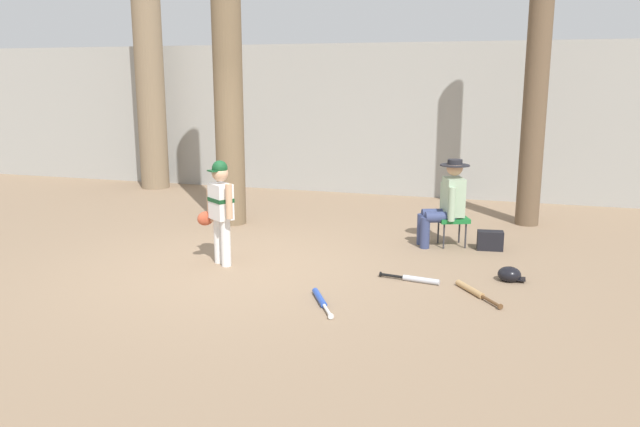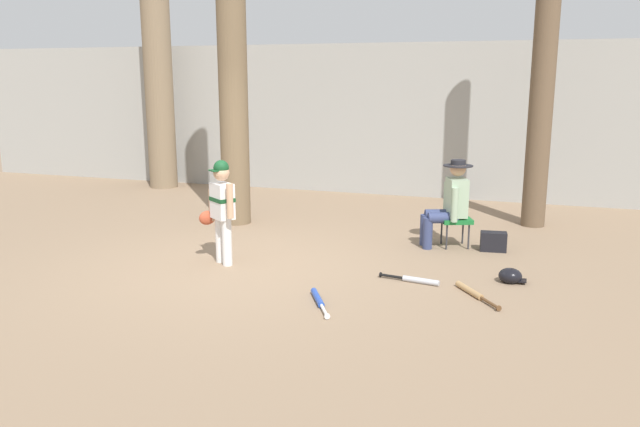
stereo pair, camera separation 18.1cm
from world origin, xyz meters
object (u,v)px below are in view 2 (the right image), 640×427
Objects in this scene: tree_near_player at (232,52)px; bat_wood_tan at (472,292)px; young_ballplayer at (221,205)px; bat_blue_youth at (318,300)px; handbag_beside_stool at (493,242)px; folding_stool at (455,221)px; seated_spectator at (449,201)px; tree_behind_spectator at (543,79)px; batting_helmet_black at (510,276)px; tree_far_left at (157,49)px; bat_aluminum_silver at (416,280)px.

tree_near_player is 8.54× the size of bat_wood_tan.
young_ballplayer is (0.83, -2.11, -1.91)m from tree_near_player.
bat_wood_tan is 1.67m from bat_blue_youth.
folding_stool is at bearing 172.56° from handbag_beside_stool.
handbag_beside_stool is at bearing -7.44° from folding_stool.
tree_near_player reaches higher than seated_spectator.
bat_blue_youth is (-2.08, -4.37, -2.22)m from tree_behind_spectator.
tree_behind_spectator is 4.29m from bat_wood_tan.
batting_helmet_black is at bearing -78.26° from handbag_beside_stool.
young_ballplayer is 1.87× the size of bat_wood_tan.
young_ballplayer is (-3.67, -3.42, -1.51)m from tree_behind_spectator.
handbag_beside_stool reaches higher than bat_blue_youth.
handbag_beside_stool is at bearing 27.84° from young_ballplayer.
handbag_beside_stool is 8.05m from tree_far_left.
folding_stool is at bearing 102.22° from bat_wood_tan.
tree_far_left reaches higher than tree_behind_spectator.
bat_aluminum_silver is (-0.22, -1.73, -0.33)m from folding_stool.
bat_blue_youth is (2.42, -3.07, -2.62)m from tree_near_player.
tree_far_left reaches higher than bat_aluminum_silver.
young_ballplayer is 3.53m from batting_helmet_black.
seated_spectator is (-0.09, -0.04, 0.28)m from folding_stool.
young_ballplayer is at bearing -146.70° from folding_stool.
handbag_beside_stool is at bearing 65.98° from bat_aluminum_silver.
tree_far_left is at bearing 170.41° from tree_behind_spectator.
folding_stool is 7.50m from tree_far_left.
handbag_beside_stool is 0.48× the size of bat_blue_youth.
bat_blue_youth is (-0.98, -2.67, -0.61)m from seated_spectator.
bat_wood_tan is at bearing 26.52° from bat_blue_youth.
tree_near_player is at bearing 128.28° from bat_blue_youth.
tree_far_left reaches higher than bat_wood_tan.
tree_near_player is 0.92× the size of tree_far_left.
seated_spectator is at bearing 123.33° from batting_helmet_black.
seated_spectator reaches higher than batting_helmet_black.
folding_stool is at bearing -24.48° from tree_far_left.
tree_near_player is at bearing 173.82° from handbag_beside_stool.
bat_wood_tan and bat_aluminum_silver have the same top height.
seated_spectator is 3.86× the size of batting_helmet_black.
tree_behind_spectator is 7.12× the size of bat_wood_tan.
bat_aluminum_silver is (6.21, -4.67, -2.82)m from tree_far_left.
folding_stool is at bearing 21.08° from seated_spectator.
tree_behind_spectator is at bearing -9.59° from tree_far_left.
tree_behind_spectator is 7.04× the size of bat_blue_youth.
seated_spectator is at bearing 176.96° from handbag_beside_stool.
bat_wood_tan is at bearing -35.47° from tree_far_left.
young_ballplayer is 1.85× the size of bat_blue_youth.
folding_stool is 0.73× the size of bat_aluminum_silver.
bat_wood_tan is 0.98× the size of bat_aluminum_silver.
tree_behind_spectator is 5.23m from young_ballplayer.
young_ballplayer is at bearing 148.92° from bat_blue_youth.
tree_behind_spectator is 5.33m from bat_blue_youth.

